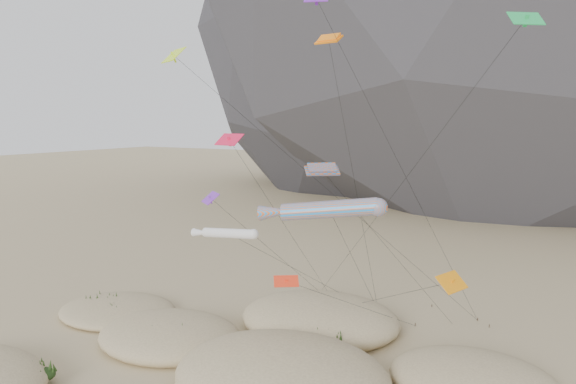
% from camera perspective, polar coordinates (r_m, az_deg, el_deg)
% --- Properties ---
extents(dunes, '(50.71, 39.71, 4.51)m').
position_cam_1_polar(dunes, '(42.87, -6.36, -17.88)').
color(dunes, '#CCB789').
rests_on(dunes, ground).
extents(dune_grass, '(45.13, 30.13, 1.44)m').
position_cam_1_polar(dune_grass, '(41.22, -4.43, -18.86)').
color(dune_grass, black).
rests_on(dune_grass, ground).
extents(kite_stakes, '(18.04, 6.10, 0.30)m').
position_cam_1_polar(kite_stakes, '(58.34, 10.41, -11.58)').
color(kite_stakes, '#3F2D1E').
rests_on(kite_stakes, ground).
extents(rainbow_tube_kite, '(8.98, 18.93, 13.82)m').
position_cam_1_polar(rainbow_tube_kite, '(39.16, 3.76, -1.81)').
color(rainbow_tube_kite, orange).
rests_on(rainbow_tube_kite, ground).
extents(white_tube_kite, '(7.01, 18.65, 11.07)m').
position_cam_1_polar(white_tube_kite, '(42.86, -6.30, -4.21)').
color(white_tube_kite, silver).
rests_on(white_tube_kite, ground).
extents(orange_parafoil, '(3.50, 7.90, 26.18)m').
position_cam_1_polar(orange_parafoil, '(48.92, 4.23, 14.84)').
color(orange_parafoil, orange).
rests_on(orange_parafoil, ground).
extents(multi_parafoil, '(7.18, 16.78, 15.97)m').
position_cam_1_polar(multi_parafoil, '(40.28, 3.68, 2.08)').
color(multi_parafoil, '#DE5817').
rests_on(multi_parafoil, ground).
extents(delta_kites, '(28.87, 20.66, 28.01)m').
position_cam_1_polar(delta_kites, '(41.99, 0.99, 4.97)').
color(delta_kites, '#CDFC1A').
rests_on(delta_kites, ground).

